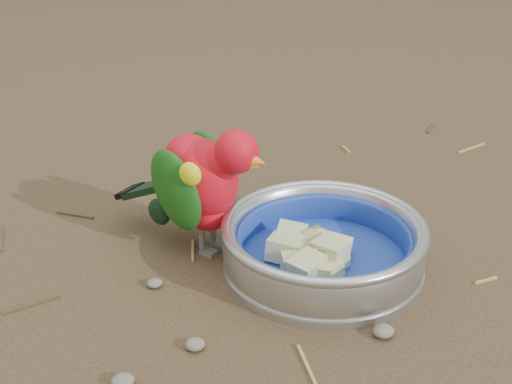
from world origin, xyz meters
name	(u,v)px	position (x,y,z in m)	size (l,w,h in m)	color
ground	(360,286)	(0.00, 0.00, 0.00)	(60.00, 60.00, 0.00)	#483623
food_bowl	(323,264)	(-0.02, 0.05, 0.01)	(0.23, 0.23, 0.02)	#B2B2BA
bowl_wall	(324,242)	(-0.02, 0.05, 0.04)	(0.23, 0.23, 0.04)	#B2B2BA
fruit_wedges	(324,247)	(-0.02, 0.05, 0.03)	(0.14, 0.14, 0.03)	#C8C78D
lory_parrot	(203,190)	(-0.13, 0.15, 0.08)	(0.09, 0.20, 0.16)	red
ground_debris	(366,277)	(0.01, 0.01, 0.00)	(0.90, 0.80, 0.01)	#A49548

